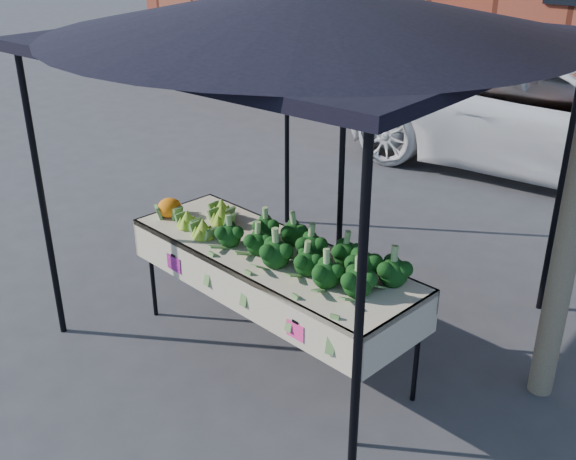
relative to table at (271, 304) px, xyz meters
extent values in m
plane|color=#2E2E31|center=(-0.04, -0.08, -0.45)|extent=(90.00, 90.00, 0.00)
cube|color=#C1B598|center=(0.00, 0.00, 0.00)|extent=(2.46, 1.02, 0.90)
cube|color=#F22D8C|center=(-0.66, -0.40, 0.25)|extent=(0.17, 0.01, 0.12)
cube|color=#ED2D7C|center=(0.65, -0.40, 0.25)|extent=(0.17, 0.01, 0.12)
ellipsoid|color=black|center=(0.33, 0.03, 0.58)|extent=(1.47, 0.57, 0.26)
ellipsoid|color=#8BB030|center=(-0.66, 0.04, 0.55)|extent=(0.43, 0.57, 0.20)
ellipsoid|color=orange|center=(-1.05, -0.05, 0.54)|extent=(0.20, 0.20, 0.18)
camera|label=1|loc=(2.92, -3.30, 2.66)|focal=41.89mm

